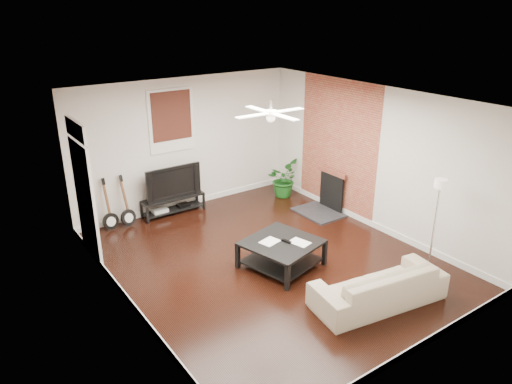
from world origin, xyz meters
TOP-DOWN VIEW (x-y plane):
  - room at (0.00, 0.00)m, footprint 5.01×6.01m
  - brick_accent at (2.49, 1.00)m, footprint 0.02×2.20m
  - fireplace at (2.20, 1.00)m, footprint 0.80×1.10m
  - window_back at (-0.30, 2.97)m, footprint 1.00×0.06m
  - door_left at (-2.46, 1.90)m, footprint 0.08×1.00m
  - tv_stand at (-0.48, 2.78)m, footprint 1.34×0.36m
  - tv at (-0.48, 2.80)m, footprint 1.20×0.16m
  - coffee_table at (0.05, -0.28)m, footprint 1.36×1.36m
  - sofa at (0.57, -1.95)m, footprint 2.13×1.11m
  - floor_lamp at (1.92, -1.85)m, footprint 0.31×0.31m
  - potted_plant at (2.04, 2.25)m, footprint 0.99×0.99m
  - guitar_left at (-1.84, 2.75)m, footprint 0.35×0.27m
  - guitar_right at (-1.49, 2.72)m, footprint 0.37×0.30m
  - ceiling_fan at (0.00, 0.00)m, footprint 1.24×1.24m

SIDE VIEW (x-z plane):
  - tv_stand at x=-0.48m, z-range 0.00..0.38m
  - coffee_table at x=0.05m, z-range 0.00..0.47m
  - sofa at x=0.57m, z-range 0.00..0.59m
  - potted_plant at x=2.04m, z-range 0.00..0.83m
  - fireplace at x=2.20m, z-range 0.00..0.92m
  - guitar_left at x=-1.84m, z-range 0.00..1.05m
  - guitar_right at x=-1.49m, z-range 0.00..1.05m
  - tv at x=-0.48m, z-range 0.38..1.07m
  - floor_lamp at x=1.92m, z-range 0.00..1.66m
  - door_left at x=-2.46m, z-range 0.00..2.50m
  - room at x=0.00m, z-range 0.00..2.80m
  - brick_accent at x=2.49m, z-range 0.00..2.80m
  - window_back at x=-0.30m, z-range 1.30..2.60m
  - ceiling_fan at x=0.00m, z-range 2.44..2.76m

